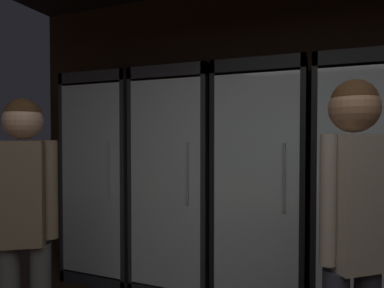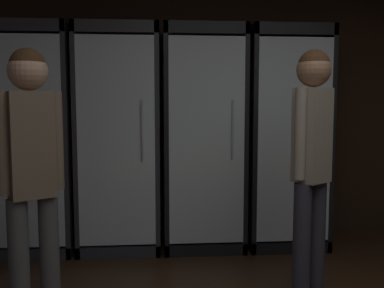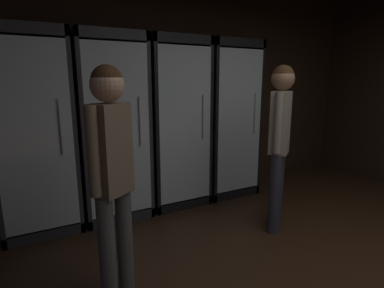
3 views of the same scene
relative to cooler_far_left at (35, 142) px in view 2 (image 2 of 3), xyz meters
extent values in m
cube|color=black|center=(1.97, 0.29, 0.43)|extent=(6.00, 0.06, 2.80)
cube|color=#2B2B30|center=(0.00, 0.22, 0.02)|extent=(0.71, 0.04, 1.98)
cube|color=#2B2B30|center=(0.34, -0.04, 0.02)|extent=(0.04, 0.57, 1.98)
cube|color=#2B2B30|center=(0.00, -0.04, 0.97)|extent=(0.71, 0.57, 0.10)
cube|color=#2B2B30|center=(0.00, -0.04, -0.92)|extent=(0.71, 0.57, 0.10)
cube|color=white|center=(0.00, 0.19, 0.02)|extent=(0.63, 0.02, 1.74)
cube|color=silver|center=(0.00, -0.32, 0.02)|extent=(0.63, 0.02, 1.74)
cylinder|color=#B2B2B7|center=(0.21, -0.35, 0.12)|extent=(0.02, 0.02, 0.50)
cube|color=silver|center=(0.00, -0.04, -0.85)|extent=(0.61, 0.49, 0.02)
cylinder|color=#9EAD99|center=(-0.20, -0.07, -0.72)|extent=(0.08, 0.08, 0.23)
cylinder|color=#9EAD99|center=(-0.20, -0.07, -0.57)|extent=(0.03, 0.03, 0.08)
cylinder|color=beige|center=(-0.20, -0.07, -0.72)|extent=(0.08, 0.08, 0.06)
cylinder|color=gray|center=(0.00, 0.00, -0.74)|extent=(0.07, 0.07, 0.19)
cylinder|color=gray|center=(0.00, 0.00, -0.61)|extent=(0.03, 0.03, 0.08)
cylinder|color=tan|center=(0.00, 0.00, -0.75)|extent=(0.08, 0.08, 0.06)
cylinder|color=black|center=(0.21, 0.00, -0.74)|extent=(0.07, 0.07, 0.20)
cylinder|color=black|center=(0.21, 0.00, -0.59)|extent=(0.02, 0.02, 0.08)
cylinder|color=#2D2D33|center=(0.21, 0.00, -0.73)|extent=(0.07, 0.07, 0.06)
cube|color=silver|center=(0.00, -0.04, -0.27)|extent=(0.61, 0.49, 0.02)
cylinder|color=black|center=(-0.15, -0.07, -0.15)|extent=(0.08, 0.08, 0.23)
cylinder|color=black|center=(-0.15, -0.07, 0.00)|extent=(0.03, 0.03, 0.06)
cylinder|color=#B2332D|center=(-0.15, -0.07, -0.17)|extent=(0.08, 0.08, 0.09)
cylinder|color=#9EAD99|center=(0.15, -0.08, -0.15)|extent=(0.06, 0.06, 0.21)
cylinder|color=#9EAD99|center=(0.15, -0.08, -0.01)|extent=(0.02, 0.02, 0.08)
cylinder|color=beige|center=(0.15, -0.08, -0.18)|extent=(0.07, 0.07, 0.08)
cube|color=silver|center=(0.00, -0.04, 0.31)|extent=(0.61, 0.49, 0.02)
cylinder|color=gray|center=(-0.15, 0.00, 0.42)|extent=(0.07, 0.07, 0.21)
cylinder|color=gray|center=(-0.15, 0.00, 0.56)|extent=(0.02, 0.02, 0.07)
cylinder|color=#B2332D|center=(-0.15, 0.00, 0.41)|extent=(0.07, 0.07, 0.06)
cylinder|color=black|center=(0.16, -0.02, 0.43)|extent=(0.06, 0.06, 0.22)
cylinder|color=black|center=(0.16, -0.02, 0.59)|extent=(0.02, 0.02, 0.09)
cylinder|color=beige|center=(0.16, -0.02, 0.43)|extent=(0.07, 0.07, 0.07)
cube|color=#2B2B30|center=(0.75, 0.22, 0.02)|extent=(0.71, 0.04, 1.98)
cube|color=#2B2B30|center=(0.41, -0.04, 0.02)|extent=(0.04, 0.57, 1.98)
cube|color=#2B2B30|center=(1.09, -0.04, 0.02)|extent=(0.04, 0.57, 1.98)
cube|color=#2B2B30|center=(0.75, -0.04, 0.97)|extent=(0.71, 0.57, 0.10)
cube|color=#2B2B30|center=(0.75, -0.04, -0.92)|extent=(0.71, 0.57, 0.10)
cube|color=white|center=(0.75, 0.19, 0.02)|extent=(0.63, 0.02, 1.74)
cube|color=silver|center=(0.75, -0.32, 0.02)|extent=(0.63, 0.02, 1.74)
cylinder|color=#B2B2B7|center=(0.97, -0.35, 0.12)|extent=(0.02, 0.02, 0.50)
cube|color=silver|center=(0.75, -0.04, -0.85)|extent=(0.61, 0.49, 0.02)
cylinder|color=#9EAD99|center=(0.52, -0.04, -0.74)|extent=(0.07, 0.07, 0.20)
cylinder|color=#9EAD99|center=(0.52, -0.04, -0.59)|extent=(0.02, 0.02, 0.09)
cylinder|color=#B2332D|center=(0.52, -0.04, -0.76)|extent=(0.07, 0.07, 0.07)
cylinder|color=gray|center=(0.68, -0.01, -0.72)|extent=(0.07, 0.07, 0.23)
cylinder|color=gray|center=(0.68, -0.01, -0.57)|extent=(0.03, 0.03, 0.09)
cylinder|color=#2D2D33|center=(0.68, -0.01, -0.76)|extent=(0.07, 0.07, 0.06)
cylinder|color=gray|center=(0.83, -0.06, -0.74)|extent=(0.08, 0.08, 0.20)
cylinder|color=gray|center=(0.83, -0.06, -0.60)|extent=(0.03, 0.03, 0.07)
cylinder|color=beige|center=(0.83, -0.06, -0.76)|extent=(0.08, 0.08, 0.07)
cylinder|color=#194723|center=(0.98, -0.06, -0.74)|extent=(0.07, 0.07, 0.20)
cylinder|color=#194723|center=(0.98, -0.06, -0.59)|extent=(0.02, 0.02, 0.09)
cylinder|color=beige|center=(0.98, -0.06, -0.73)|extent=(0.07, 0.07, 0.07)
cube|color=silver|center=(0.75, -0.04, -0.27)|extent=(0.61, 0.49, 0.02)
cylinder|color=gray|center=(0.53, -0.07, -0.16)|extent=(0.07, 0.07, 0.19)
cylinder|color=gray|center=(0.53, -0.07, -0.03)|extent=(0.03, 0.03, 0.07)
cylinder|color=white|center=(0.53, -0.07, -0.17)|extent=(0.07, 0.07, 0.05)
cylinder|color=gray|center=(0.68, -0.02, -0.14)|extent=(0.07, 0.07, 0.24)
cylinder|color=gray|center=(0.68, -0.02, 0.01)|extent=(0.02, 0.02, 0.06)
cylinder|color=#B2332D|center=(0.68, -0.02, -0.15)|extent=(0.07, 0.07, 0.10)
cylinder|color=brown|center=(0.83, -0.08, -0.16)|extent=(0.06, 0.06, 0.20)
cylinder|color=brown|center=(0.83, -0.08, -0.01)|extent=(0.02, 0.02, 0.10)
cylinder|color=#B2332D|center=(0.83, -0.08, -0.15)|extent=(0.07, 0.07, 0.05)
cylinder|color=#194723|center=(0.97, -0.08, -0.14)|extent=(0.07, 0.07, 0.24)
cylinder|color=#194723|center=(0.97, -0.08, 0.01)|extent=(0.02, 0.02, 0.07)
cylinder|color=#2D2D33|center=(0.97, -0.08, -0.16)|extent=(0.07, 0.07, 0.07)
cube|color=silver|center=(0.75, -0.04, 0.31)|extent=(0.61, 0.49, 0.02)
cylinder|color=#9EAD99|center=(0.53, -0.07, 0.41)|extent=(0.06, 0.06, 0.19)
cylinder|color=#9EAD99|center=(0.53, -0.07, 0.54)|extent=(0.02, 0.02, 0.07)
cylinder|color=#B2332D|center=(0.53, -0.07, 0.41)|extent=(0.06, 0.06, 0.05)
cylinder|color=#9EAD99|center=(0.67, -0.08, 0.41)|extent=(0.07, 0.07, 0.20)
cylinder|color=#9EAD99|center=(0.67, -0.08, 0.54)|extent=(0.02, 0.02, 0.06)
cylinder|color=#2D2D33|center=(0.67, -0.08, 0.42)|extent=(0.07, 0.07, 0.05)
cylinder|color=black|center=(0.83, -0.02, 0.43)|extent=(0.08, 0.08, 0.24)
cylinder|color=black|center=(0.83, -0.02, 0.59)|extent=(0.03, 0.03, 0.07)
cylinder|color=beige|center=(0.83, -0.02, 0.44)|extent=(0.08, 0.08, 0.08)
cylinder|color=gray|center=(0.98, -0.01, 0.42)|extent=(0.06, 0.06, 0.21)
cylinder|color=gray|center=(0.98, -0.01, 0.57)|extent=(0.02, 0.02, 0.09)
cylinder|color=tan|center=(0.98, -0.01, 0.41)|extent=(0.07, 0.07, 0.08)
cube|color=black|center=(1.50, 0.22, 0.02)|extent=(0.71, 0.04, 1.98)
cube|color=black|center=(1.16, -0.04, 0.02)|extent=(0.04, 0.57, 1.98)
cube|color=black|center=(1.84, -0.04, 0.02)|extent=(0.04, 0.57, 1.98)
cube|color=black|center=(1.50, -0.04, 0.97)|extent=(0.71, 0.57, 0.10)
cube|color=black|center=(1.50, -0.04, -0.92)|extent=(0.71, 0.57, 0.10)
cube|color=white|center=(1.50, 0.19, 0.02)|extent=(0.63, 0.02, 1.74)
cube|color=silver|center=(1.50, -0.32, 0.02)|extent=(0.63, 0.02, 1.74)
cylinder|color=#B2B2B7|center=(1.72, -0.35, 0.12)|extent=(0.02, 0.02, 0.50)
cube|color=silver|center=(1.50, -0.04, -0.85)|extent=(0.61, 0.49, 0.02)
cylinder|color=brown|center=(1.27, 0.00, -0.75)|extent=(0.06, 0.06, 0.18)
cylinder|color=brown|center=(1.27, 0.00, -0.61)|extent=(0.02, 0.02, 0.09)
cylinder|color=white|center=(1.27, 0.00, -0.74)|extent=(0.07, 0.07, 0.05)
cylinder|color=gray|center=(1.42, -0.08, -0.73)|extent=(0.07, 0.07, 0.22)
cylinder|color=gray|center=(1.42, -0.08, -0.58)|extent=(0.02, 0.02, 0.07)
cylinder|color=#B2332D|center=(1.42, -0.08, -0.74)|extent=(0.08, 0.08, 0.07)
cylinder|color=#9EAD99|center=(1.57, -0.02, -0.73)|extent=(0.07, 0.07, 0.22)
cylinder|color=#9EAD99|center=(1.57, -0.02, -0.58)|extent=(0.02, 0.02, 0.08)
cylinder|color=#2D2D33|center=(1.57, -0.02, -0.73)|extent=(0.07, 0.07, 0.06)
cylinder|color=gray|center=(1.74, -0.05, -0.72)|extent=(0.07, 0.07, 0.24)
cylinder|color=gray|center=(1.74, -0.05, -0.56)|extent=(0.02, 0.02, 0.08)
cylinder|color=tan|center=(1.74, -0.05, -0.73)|extent=(0.07, 0.07, 0.07)
cube|color=silver|center=(1.50, -0.04, -0.41)|extent=(0.61, 0.49, 0.02)
cylinder|color=#9EAD99|center=(1.27, -0.02, -0.29)|extent=(0.08, 0.08, 0.23)
cylinder|color=#9EAD99|center=(1.27, -0.02, -0.14)|extent=(0.02, 0.02, 0.07)
cylinder|color=#2D2D33|center=(1.27, -0.02, -0.31)|extent=(0.08, 0.08, 0.07)
cylinder|color=gray|center=(1.42, -0.01, -0.29)|extent=(0.08, 0.08, 0.22)
cylinder|color=gray|center=(1.42, -0.01, -0.14)|extent=(0.02, 0.02, 0.08)
cylinder|color=tan|center=(1.42, -0.01, -0.30)|extent=(0.08, 0.08, 0.07)
cylinder|color=#194723|center=(1.58, 0.00, -0.31)|extent=(0.06, 0.06, 0.19)
cylinder|color=#194723|center=(1.58, 0.00, -0.19)|extent=(0.02, 0.02, 0.06)
cylinder|color=beige|center=(1.58, 0.00, -0.33)|extent=(0.07, 0.07, 0.05)
cylinder|color=brown|center=(1.74, -0.04, -0.31)|extent=(0.07, 0.07, 0.18)
cylinder|color=brown|center=(1.74, -0.04, -0.18)|extent=(0.02, 0.02, 0.09)
cylinder|color=white|center=(1.74, -0.04, -0.33)|extent=(0.08, 0.08, 0.07)
cube|color=silver|center=(1.50, -0.04, 0.02)|extent=(0.61, 0.49, 0.02)
cylinder|color=gray|center=(1.35, -0.05, 0.13)|extent=(0.08, 0.08, 0.21)
cylinder|color=gray|center=(1.35, -0.05, 0.28)|extent=(0.03, 0.03, 0.09)
cylinder|color=beige|center=(1.35, -0.05, 0.14)|extent=(0.08, 0.08, 0.05)
cylinder|color=#194723|center=(1.66, -0.08, 0.12)|extent=(0.06, 0.06, 0.18)
cylinder|color=#194723|center=(1.66, -0.08, 0.25)|extent=(0.02, 0.02, 0.07)
cylinder|color=#B2332D|center=(1.66, -0.08, 0.10)|extent=(0.06, 0.06, 0.06)
cube|color=silver|center=(1.50, -0.04, 0.45)|extent=(0.61, 0.49, 0.02)
cylinder|color=brown|center=(1.30, -0.03, 0.57)|extent=(0.06, 0.06, 0.21)
cylinder|color=brown|center=(1.30, -0.03, 0.70)|extent=(0.02, 0.02, 0.07)
cylinder|color=beige|center=(1.30, -0.03, 0.56)|extent=(0.06, 0.06, 0.05)
cylinder|color=black|center=(1.49, -0.05, 0.57)|extent=(0.07, 0.07, 0.21)
cylinder|color=black|center=(1.49, -0.05, 0.72)|extent=(0.02, 0.02, 0.09)
cylinder|color=beige|center=(1.49, -0.05, 0.56)|extent=(0.07, 0.07, 0.07)
cylinder|color=brown|center=(1.72, 0.00, 0.56)|extent=(0.07, 0.07, 0.19)
cylinder|color=brown|center=(1.72, 0.00, 0.70)|extent=(0.03, 0.03, 0.09)
cylinder|color=#2D2D33|center=(1.72, 0.00, 0.56)|extent=(0.07, 0.07, 0.05)
cube|color=black|center=(2.25, 0.22, 0.02)|extent=(0.71, 0.04, 1.98)
cube|color=black|center=(1.92, -0.04, 0.02)|extent=(0.04, 0.57, 1.98)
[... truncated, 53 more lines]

